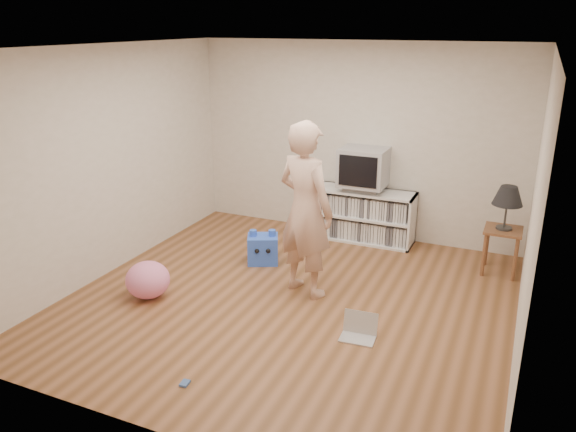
# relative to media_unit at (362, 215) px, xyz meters

# --- Properties ---
(ground) EXTENTS (4.50, 4.50, 0.00)m
(ground) POSITION_rel_media_unit_xyz_m (-0.18, -2.04, -0.35)
(ground) COLOR brown
(ground) RESTS_ON ground
(walls) EXTENTS (4.52, 4.52, 2.60)m
(walls) POSITION_rel_media_unit_xyz_m (-0.18, -2.04, 0.95)
(walls) COLOR beige
(walls) RESTS_ON ground
(ceiling) EXTENTS (4.50, 4.50, 0.01)m
(ceiling) POSITION_rel_media_unit_xyz_m (-0.18, -2.04, 2.25)
(ceiling) COLOR white
(ceiling) RESTS_ON walls
(media_unit) EXTENTS (1.40, 0.45, 0.70)m
(media_unit) POSITION_rel_media_unit_xyz_m (0.00, 0.00, 0.00)
(media_unit) COLOR white
(media_unit) RESTS_ON ground
(dvd_deck) EXTENTS (0.45, 0.35, 0.07)m
(dvd_deck) POSITION_rel_media_unit_xyz_m (-0.00, -0.02, 0.39)
(dvd_deck) COLOR gray
(dvd_deck) RESTS_ON media_unit
(crt_tv) EXTENTS (0.60, 0.53, 0.50)m
(crt_tv) POSITION_rel_media_unit_xyz_m (-0.00, -0.02, 0.67)
(crt_tv) COLOR #A2A2A7
(crt_tv) RESTS_ON dvd_deck
(side_table) EXTENTS (0.42, 0.42, 0.55)m
(side_table) POSITION_rel_media_unit_xyz_m (1.81, -0.39, 0.07)
(side_table) COLOR brown
(side_table) RESTS_ON ground
(table_lamp) EXTENTS (0.34, 0.34, 0.52)m
(table_lamp) POSITION_rel_media_unit_xyz_m (1.81, -0.39, 0.59)
(table_lamp) COLOR #333333
(table_lamp) RESTS_ON side_table
(person) EXTENTS (0.81, 0.66, 1.90)m
(person) POSITION_rel_media_unit_xyz_m (-0.11, -1.77, 0.60)
(person) COLOR #DAAC94
(person) RESTS_ON ground
(laptop) EXTENTS (0.34, 0.28, 0.22)m
(laptop) POSITION_rel_media_unit_xyz_m (0.71, -2.43, -0.29)
(laptop) COLOR silver
(laptop) RESTS_ON ground
(playing_cards) EXTENTS (0.07, 0.10, 0.02)m
(playing_cards) POSITION_rel_media_unit_xyz_m (-0.38, -3.73, -0.34)
(playing_cards) COLOR #3F62A9
(playing_cards) RESTS_ON ground
(plush_blue) EXTENTS (0.46, 0.42, 0.43)m
(plush_blue) POSITION_rel_media_unit_xyz_m (-0.88, -1.25, -0.17)
(plush_blue) COLOR blue
(plush_blue) RESTS_ON ground
(plush_pink) EXTENTS (0.57, 0.57, 0.40)m
(plush_pink) POSITION_rel_media_unit_xyz_m (-1.60, -2.57, -0.15)
(plush_pink) COLOR pink
(plush_pink) RESTS_ON ground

